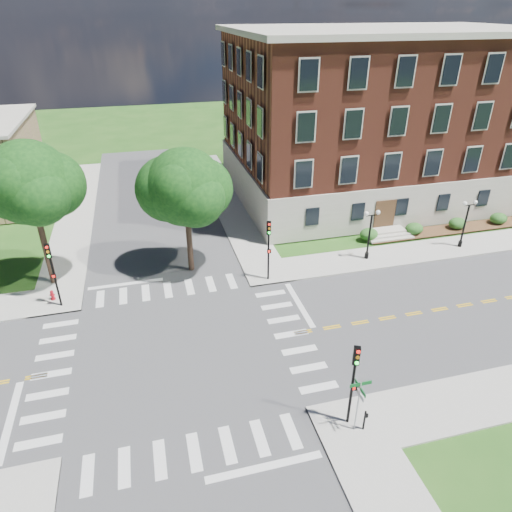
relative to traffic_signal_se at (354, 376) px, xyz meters
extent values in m
plane|color=#1F4D15|center=(-7.70, 7.44, -3.19)|extent=(160.00, 160.00, 0.00)
cube|color=#3D3D3F|center=(-7.70, 7.44, -3.18)|extent=(90.00, 12.00, 0.01)
cube|color=#3D3D3F|center=(-7.70, 7.44, -3.18)|extent=(12.00, 90.00, 0.01)
cube|color=#9E9B93|center=(15.30, 15.19, -3.13)|extent=(34.00, 3.50, 0.12)
cube|color=#9E9B93|center=(0.05, 30.44, -3.13)|extent=(3.50, 34.00, 0.12)
cube|color=#9E9B93|center=(-15.45, 30.44, -3.13)|extent=(3.50, 34.00, 0.12)
cube|color=silver|center=(1.10, 10.44, -3.19)|extent=(0.40, 5.50, 0.00)
cube|color=#ACA797|center=(16.30, 29.44, -0.97)|extent=(30.00, 20.00, 4.20)
cube|color=brown|center=(16.30, 29.44, 7.03)|extent=(29.55, 19.70, 11.80)
cube|color=#ACA797|center=(16.30, 29.44, 13.18)|extent=(30.60, 20.60, 0.50)
cube|color=#472D19|center=(12.30, 19.40, -1.37)|extent=(2.00, 0.10, 2.80)
cylinder|color=#302118|center=(-15.95, 17.77, -0.58)|extent=(0.44, 0.44, 4.98)
sphere|color=black|center=(-15.95, 17.77, 4.80)|extent=(5.76, 5.76, 5.76)
cylinder|color=#302118|center=(-5.62, 17.06, -1.07)|extent=(0.44, 0.44, 3.99)
sphere|color=black|center=(-5.62, 17.06, 3.78)|extent=(5.72, 5.72, 5.72)
cylinder|color=black|center=(0.00, 0.02, -1.17)|extent=(0.14, 0.14, 3.80)
cube|color=black|center=(0.00, 0.02, 1.23)|extent=(0.38, 0.33, 1.00)
cylinder|color=red|center=(0.00, -0.11, 1.56)|extent=(0.19, 0.12, 0.18)
cylinder|color=orange|center=(0.00, -0.11, 1.23)|extent=(0.19, 0.12, 0.18)
cylinder|color=#19E533|center=(0.00, -0.11, 0.90)|extent=(0.19, 0.12, 0.18)
cube|color=black|center=(0.00, -0.16, -0.57)|extent=(0.32, 0.23, 0.30)
cylinder|color=black|center=(-0.15, 14.11, -1.17)|extent=(0.14, 0.14, 3.80)
cube|color=black|center=(-0.15, 14.11, 1.23)|extent=(0.38, 0.32, 1.00)
cylinder|color=red|center=(-0.15, 13.98, 1.56)|extent=(0.19, 0.11, 0.18)
cylinder|color=orange|center=(-0.15, 13.98, 1.23)|extent=(0.19, 0.11, 0.18)
cylinder|color=#19E533|center=(-0.15, 13.98, 0.90)|extent=(0.19, 0.11, 0.18)
cube|color=black|center=(-0.15, 13.93, -0.57)|extent=(0.32, 0.22, 0.30)
cylinder|color=black|center=(-15.06, 14.35, -1.17)|extent=(0.14, 0.14, 3.80)
cube|color=black|center=(-15.06, 14.35, 1.23)|extent=(0.35, 0.26, 1.00)
cylinder|color=red|center=(-15.06, 14.22, 1.56)|extent=(0.18, 0.07, 0.18)
cylinder|color=orange|center=(-15.06, 14.22, 1.23)|extent=(0.18, 0.07, 0.18)
cylinder|color=#19E533|center=(-15.06, 14.22, 0.90)|extent=(0.18, 0.07, 0.18)
cube|color=black|center=(-15.06, 14.17, -0.57)|extent=(0.31, 0.16, 0.30)
cylinder|color=black|center=(8.60, 15.20, -2.82)|extent=(0.32, 0.32, 0.50)
cylinder|color=black|center=(8.60, 15.20, -1.17)|extent=(0.16, 0.16, 3.80)
cube|color=black|center=(8.60, 15.20, 0.78)|extent=(1.00, 0.06, 0.06)
sphere|color=white|center=(8.10, 15.20, 0.98)|extent=(0.36, 0.36, 0.36)
sphere|color=white|center=(9.10, 15.20, 0.98)|extent=(0.36, 0.36, 0.36)
cylinder|color=black|center=(17.38, 15.09, -2.82)|extent=(0.32, 0.32, 0.50)
cylinder|color=black|center=(17.38, 15.09, -1.17)|extent=(0.16, 0.16, 3.80)
cube|color=black|center=(17.38, 15.09, 0.78)|extent=(1.00, 0.06, 0.06)
sphere|color=white|center=(16.88, 15.09, 0.98)|extent=(0.36, 0.36, 0.36)
sphere|color=white|center=(17.88, 15.09, 0.98)|extent=(0.36, 0.36, 0.36)
cylinder|color=gray|center=(0.12, -0.51, -1.52)|extent=(0.07, 0.07, 3.10)
cube|color=#0B5C22|center=(0.12, -0.51, -0.07)|extent=(1.10, 0.03, 0.20)
cube|color=#0B5C22|center=(0.12, -0.51, -0.32)|extent=(0.03, 1.10, 0.20)
cube|color=silver|center=(0.17, -0.51, -0.77)|extent=(0.03, 0.75, 0.25)
cylinder|color=black|center=(0.55, -0.61, -2.47)|extent=(0.10, 0.10, 1.20)
cube|color=black|center=(0.55, -0.73, -2.02)|extent=(0.14, 0.08, 0.22)
cylinder|color=#A90D18|center=(-15.69, 15.26, -3.02)|extent=(0.32, 0.32, 0.10)
cylinder|color=#A90D18|center=(-15.69, 15.26, -2.77)|extent=(0.22, 0.22, 0.60)
sphere|color=#A90D18|center=(-15.69, 15.26, -2.44)|extent=(0.24, 0.24, 0.24)
cylinder|color=#A90D18|center=(-15.69, 15.26, -2.69)|extent=(0.35, 0.12, 0.12)
cylinder|color=#A90D18|center=(-15.69, 15.26, -2.69)|extent=(0.12, 0.35, 0.12)
camera|label=1|loc=(-8.47, -14.35, 15.30)|focal=32.00mm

